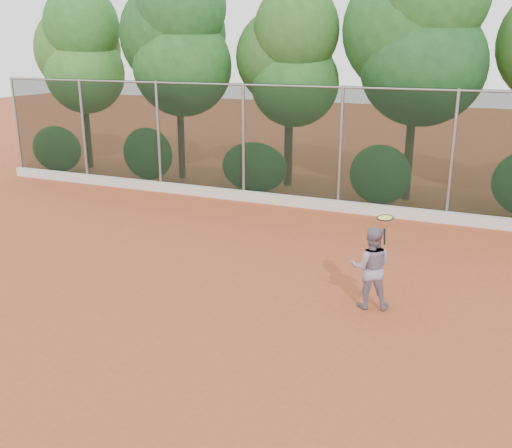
% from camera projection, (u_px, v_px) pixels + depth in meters
% --- Properties ---
extents(ground, '(80.00, 80.00, 0.00)m').
position_uv_depth(ground, '(234.00, 304.00, 10.40)').
color(ground, '#A24826').
rests_on(ground, ground).
extents(concrete_curb, '(24.00, 0.20, 0.30)m').
position_uv_depth(concrete_curb, '(336.00, 206.00, 16.34)').
color(concrete_curb, silver).
rests_on(concrete_curb, ground).
extents(tennis_player, '(0.85, 0.74, 1.50)m').
position_uv_depth(tennis_player, '(371.00, 268.00, 10.09)').
color(tennis_player, gray).
rests_on(tennis_player, ground).
extents(chainlink_fence, '(24.09, 0.09, 3.50)m').
position_uv_depth(chainlink_fence, '(341.00, 145.00, 15.99)').
color(chainlink_fence, black).
rests_on(chainlink_fence, ground).
extents(foliage_backdrop, '(23.70, 3.63, 7.55)m').
position_uv_depth(foliage_backdrop, '(344.00, 51.00, 17.18)').
color(foliage_backdrop, '#3A2916').
rests_on(foliage_backdrop, ground).
extents(tennis_racket, '(0.38, 0.39, 0.53)m').
position_uv_depth(tennis_racket, '(385.00, 220.00, 9.60)').
color(tennis_racket, black).
rests_on(tennis_racket, ground).
extents(tennis_ball_in_flight, '(0.07, 0.07, 0.07)m').
position_uv_depth(tennis_ball_in_flight, '(273.00, 202.00, 10.05)').
color(tennis_ball_in_flight, '#DBE935').
rests_on(tennis_ball_in_flight, ground).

